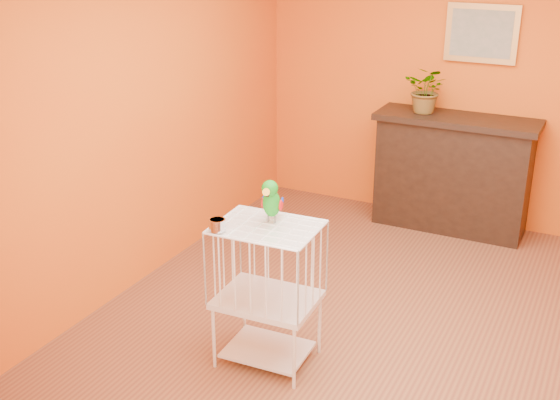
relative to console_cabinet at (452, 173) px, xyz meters
The scene contains 8 objects.
ground 2.07m from the console_cabinet, 87.35° to the right, with size 4.50×4.50×0.00m, color brown.
room_shell 2.27m from the console_cabinet, 87.35° to the right, with size 4.50×4.50×4.50m.
console_cabinet is the anchor object (origin of this frame).
potted_plant 0.75m from the console_cabinet, 167.85° to the left, with size 0.37×0.42×0.32m, color #26722D.
framed_picture 1.24m from the console_cabinet, 66.54° to the left, with size 0.62×0.04×0.50m.
birdcage 2.70m from the console_cabinet, 100.65° to the right, with size 0.63×0.50×0.94m.
feed_cup 2.97m from the console_cabinet, 104.29° to the right, with size 0.10×0.10×0.07m, color silver.
parrot 2.68m from the console_cabinet, 101.04° to the right, with size 0.14×0.25×0.28m.
Camera 1 is at (1.21, -4.04, 2.62)m, focal length 45.00 mm.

